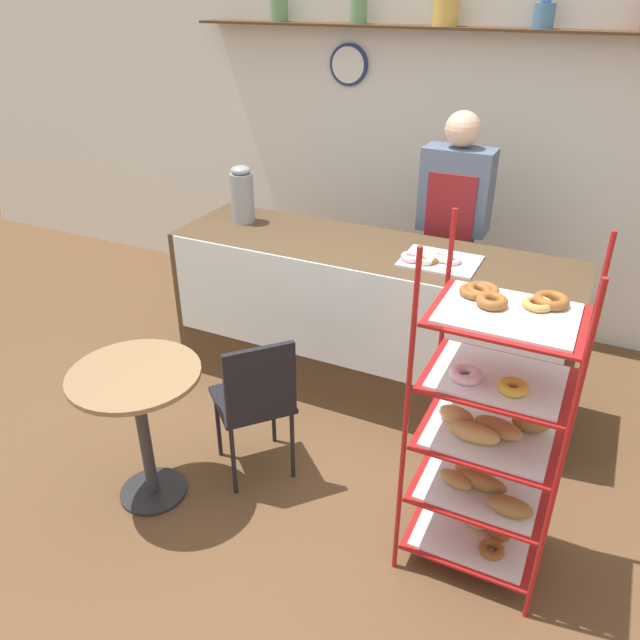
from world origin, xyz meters
The scene contains 9 objects.
ground_plane centered at (0.00, 0.00, 0.00)m, with size 14.00×14.00×0.00m, color brown.
back_wall centered at (0.00, 2.40, 1.37)m, with size 10.00×0.30×2.70m.
display_counter centered at (0.00, 1.07, 0.50)m, with size 2.47×0.70×0.99m.
pastry_rack centered at (0.97, 0.00, 0.72)m, with size 0.61×0.48×1.58m.
person_worker centered at (0.33, 1.68, 0.94)m, with size 0.44×0.23×1.71m.
cafe_table centered at (-0.64, -0.33, 0.56)m, with size 0.63×0.63×0.76m.
cafe_chair centered at (-0.19, 0.03, 0.53)m, with size 0.54×0.54×0.86m.
coffee_carafe centered at (-0.93, 1.14, 1.18)m, with size 0.15×0.15×0.37m.
donut_tray_counter centered at (0.40, 1.02, 1.02)m, with size 0.42×0.33×0.05m.
Camera 1 is at (1.23, -2.17, 2.38)m, focal length 35.00 mm.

